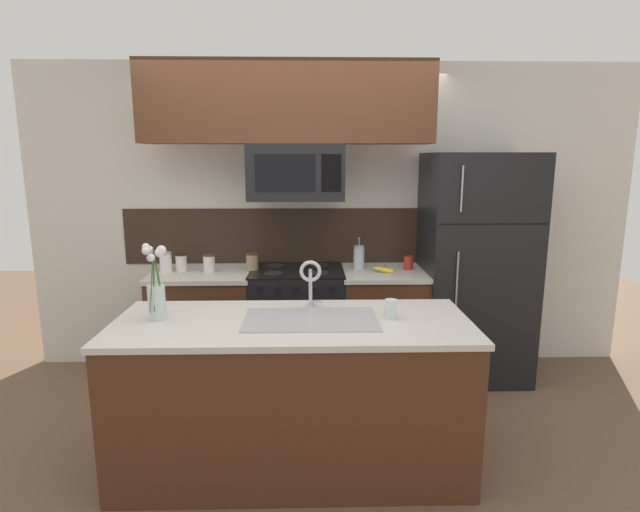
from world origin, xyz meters
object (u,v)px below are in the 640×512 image
(storage_jar_medium, at_px, (181,262))
(storage_jar_squat, at_px, (252,262))
(stove_range, at_px, (297,323))
(storage_jar_tall, at_px, (166,262))
(refrigerator, at_px, (474,267))
(french_press, at_px, (359,257))
(microwave, at_px, (296,172))
(drinking_glass, at_px, (391,309))
(banana_bunch, at_px, (385,270))
(coffee_tin, at_px, (408,263))
(storage_jar_short, at_px, (209,263))
(sink_faucet, at_px, (311,278))
(flower_vase, at_px, (156,294))

(storage_jar_medium, bearing_deg, storage_jar_squat, -1.79)
(storage_jar_medium, height_order, storage_jar_squat, storage_jar_squat)
(stove_range, relative_size, storage_jar_tall, 5.90)
(stove_range, xyz_separation_m, storage_jar_squat, (-0.36, 0.01, 0.52))
(refrigerator, distance_m, storage_jar_tall, 2.53)
(french_press, bearing_deg, stove_range, -173.31)
(storage_jar_tall, xyz_separation_m, storage_jar_squat, (0.70, 0.00, -0.00))
(storage_jar_squat, bearing_deg, microwave, -5.10)
(storage_jar_squat, xyz_separation_m, drinking_glass, (0.93, -1.24, -0.02))
(storage_jar_tall, distance_m, banana_bunch, 1.77)
(stove_range, height_order, coffee_tin, coffee_tin)
(storage_jar_short, height_order, sink_faucet, sink_faucet)
(banana_bunch, relative_size, flower_vase, 0.43)
(coffee_tin, height_order, drinking_glass, drinking_glass)
(storage_jar_squat, bearing_deg, sink_faucet, -65.81)
(storage_jar_tall, bearing_deg, microwave, -1.73)
(refrigerator, relative_size, storage_jar_medium, 12.89)
(storage_jar_short, xyz_separation_m, french_press, (1.22, 0.07, 0.03))
(coffee_tin, bearing_deg, storage_jar_short, -177.80)
(stove_range, distance_m, french_press, 0.75)
(storage_jar_squat, distance_m, drinking_glass, 1.55)
(storage_jar_tall, bearing_deg, refrigerator, 0.20)
(storage_jar_medium, height_order, flower_vase, flower_vase)
(microwave, bearing_deg, coffee_tin, 4.40)
(storage_jar_short, distance_m, storage_jar_squat, 0.35)
(french_press, distance_m, drinking_glass, 1.29)
(storage_jar_squat, relative_size, flower_vase, 0.34)
(storage_jar_tall, bearing_deg, coffee_tin, 1.13)
(storage_jar_tall, height_order, storage_jar_squat, storage_jar_tall)
(french_press, bearing_deg, storage_jar_squat, -176.83)
(stove_range, xyz_separation_m, banana_bunch, (0.71, -0.06, 0.47))
(storage_jar_medium, bearing_deg, banana_bunch, -3.10)
(stove_range, distance_m, microwave, 1.25)
(storage_jar_medium, xyz_separation_m, drinking_glass, (1.51, -1.26, -0.02))
(coffee_tin, bearing_deg, storage_jar_medium, -179.37)
(storage_jar_medium, bearing_deg, stove_range, -1.80)
(refrigerator, xyz_separation_m, coffee_tin, (-0.54, 0.03, 0.04))
(stove_range, relative_size, sink_faucet, 3.04)
(stove_range, bearing_deg, french_press, 6.69)
(storage_jar_short, height_order, drinking_glass, storage_jar_short)
(banana_bunch, bearing_deg, storage_jar_squat, 176.19)
(refrigerator, bearing_deg, banana_bunch, -173.98)
(storage_jar_medium, height_order, coffee_tin, storage_jar_medium)
(storage_jar_medium, xyz_separation_m, storage_jar_squat, (0.58, -0.02, 0.00))
(microwave, relative_size, storage_jar_medium, 5.17)
(stove_range, xyz_separation_m, sink_faucet, (0.11, -1.04, 0.65))
(banana_bunch, bearing_deg, coffee_tin, 27.18)
(microwave, height_order, storage_jar_tall, microwave)
(storage_jar_medium, bearing_deg, french_press, 1.20)
(drinking_glass, bearing_deg, stove_range, 114.76)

